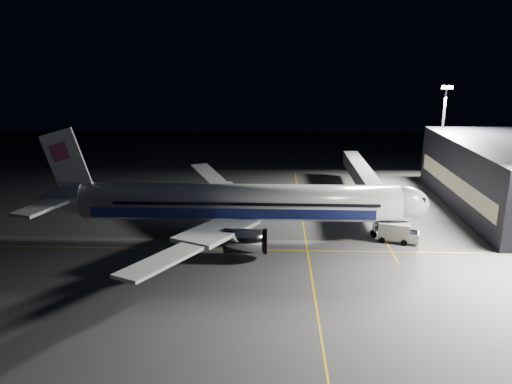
{
  "coord_description": "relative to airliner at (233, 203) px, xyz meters",
  "views": [
    {
      "loc": [
        5.13,
        -72.34,
        27.72
      ],
      "look_at": [
        2.32,
        3.27,
        6.0
      ],
      "focal_mm": 35.0,
      "sensor_mm": 36.0,
      "label": 1
    }
  ],
  "objects": [
    {
      "name": "guide_line_cross",
      "position": [
        1.08,
        -6.0,
        -5.16
      ],
      "size": [
        70.0,
        0.25,
        0.01
      ],
      "primitive_type": "cube",
      "color": "gold",
      "rests_on": "ground"
    },
    {
      "name": "safety_cone_c",
      "position": [
        2.87,
        14.0,
        -4.9
      ],
      "size": [
        0.35,
        0.35,
        0.52
      ],
      "primitive_type": "cone",
      "color": "#ED390A",
      "rests_on": "ground"
    },
    {
      "name": "floodlight_mast_north",
      "position": [
        41.08,
        31.99,
        7.21
      ],
      "size": [
        2.4,
        0.68,
        20.7
      ],
      "color": "#59595E",
      "rests_on": "ground"
    },
    {
      "name": "safety_cone_b",
      "position": [
        -3.04,
        14.0,
        -4.9
      ],
      "size": [
        0.35,
        0.35,
        0.52
      ],
      "primitive_type": "cone",
      "color": "#ED390A",
      "rests_on": "ground"
    },
    {
      "name": "terminal",
      "position": [
        47.06,
        14.0,
        0.83
      ],
      "size": [
        18.12,
        40.0,
        12.0
      ],
      "color": "black",
      "rests_on": "ground"
    },
    {
      "name": "guide_line_side",
      "position": [
        23.08,
        10.0,
        -5.16
      ],
      "size": [
        0.25,
        40.0,
        0.01
      ],
      "primitive_type": "cube",
      "color": "gold",
      "rests_on": "ground"
    },
    {
      "name": "airliner",
      "position": [
        0.0,
        0.0,
        0.0
      ],
      "size": [
        61.48,
        54.22,
        16.64
      ],
      "color": "silver",
      "rests_on": "ground"
    },
    {
      "name": "baggage_tug",
      "position": [
        -2.15,
        13.22,
        -4.35
      ],
      "size": [
        2.71,
        2.32,
        1.76
      ],
      "rotation": [
        0.0,
        0.0,
        0.18
      ],
      "color": "black",
      "rests_on": "ground"
    },
    {
      "name": "safety_cone_a",
      "position": [
        -6.04,
        14.0,
        -4.85
      ],
      "size": [
        0.41,
        0.41,
        0.62
      ],
      "primitive_type": "cone",
      "color": "#ED390A",
      "rests_on": "ground"
    },
    {
      "name": "service_truck",
      "position": [
        24.69,
        -2.16,
        -3.57
      ],
      "size": [
        6.24,
        3.9,
        2.99
      ],
      "rotation": [
        0.0,
        0.0,
        -0.29
      ],
      "color": "white",
      "rests_on": "ground"
    },
    {
      "name": "guide_line_main",
      "position": [
        11.08,
        0.0,
        -5.16
      ],
      "size": [
        0.25,
        80.0,
        0.01
      ],
      "primitive_type": "cube",
      "color": "gold",
      "rests_on": "ground"
    },
    {
      "name": "jet_bridge",
      "position": [
        23.08,
        18.06,
        -0.58
      ],
      "size": [
        3.6,
        34.4,
        6.3
      ],
      "color": "#B2B2B7",
      "rests_on": "ground"
    },
    {
      "name": "ground",
      "position": [
        1.08,
        0.0,
        -5.16
      ],
      "size": [
        200.0,
        200.0,
        0.0
      ],
      "primitive_type": "plane",
      "color": "#4C4C4F",
      "rests_on": "ground"
    }
  ]
}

